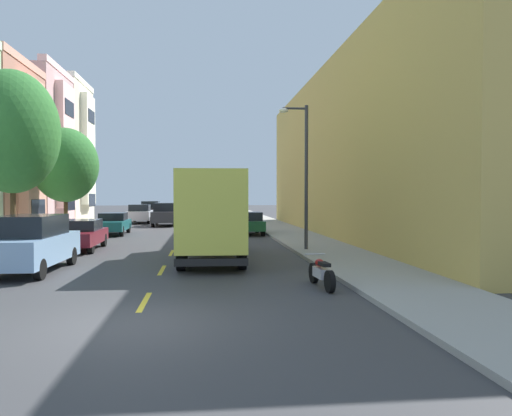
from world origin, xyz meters
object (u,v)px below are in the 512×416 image
at_px(street_tree_second, 12,132).
at_px(parked_pickup_silver, 141,214).
at_px(parked_sedan_white, 227,209).
at_px(street_tree_third, 65,165).
at_px(parked_suv_champagne, 235,212).
at_px(parked_wagon_navy, 229,210).
at_px(parked_suv_sky, 31,243).
at_px(moving_charcoal_sedan, 165,214).
at_px(parked_suv_black, 151,210).
at_px(parked_sedan_burgundy, 81,234).
at_px(parked_hatchback_forest, 249,223).
at_px(delivery_box_truck, 212,211).
at_px(parked_sedan_teal, 113,223).
at_px(street_lamp, 303,166).
at_px(parked_motorcycle, 321,273).

xyz_separation_m(street_tree_second, parked_pickup_silver, (2.09, 24.60, -4.39)).
bearing_deg(parked_sedan_white, street_tree_third, -106.97).
distance_m(parked_suv_champagne, parked_wagon_navy, 11.88).
distance_m(parked_suv_sky, moving_charcoal_sedan, 24.51).
xyz_separation_m(parked_suv_black, parked_pickup_silver, (-0.10, -7.15, -0.16)).
bearing_deg(parked_sedan_white, parked_sedan_burgundy, -102.24).
xyz_separation_m(parked_hatchback_forest, parked_pickup_silver, (-8.69, 13.95, 0.07)).
bearing_deg(street_tree_second, parked_sedan_burgundy, 52.40).
distance_m(parked_suv_champagne, moving_charcoal_sedan, 6.99).
bearing_deg(moving_charcoal_sedan, delivery_box_truck, -80.73).
distance_m(parked_hatchback_forest, moving_charcoal_sedan, 11.61).
bearing_deg(parked_suv_black, parked_sedan_teal, -90.80).
height_order(parked_sedan_white, parked_suv_champagne, parked_suv_champagne).
xyz_separation_m(street_lamp, parked_suv_champagne, (-1.59, 23.08, -2.96)).
bearing_deg(street_tree_second, parked_suv_champagne, 65.69).
height_order(parked_suv_champagne, moving_charcoal_sedan, same).
distance_m(parked_suv_black, parked_motorcycle, 40.41).
xyz_separation_m(parked_pickup_silver, parked_wagon_navy, (8.67, 11.07, -0.02)).
bearing_deg(parked_sedan_white, parked_hatchback_forest, -90.12).
distance_m(parked_sedan_white, parked_sedan_teal, 32.88).
distance_m(parked_hatchback_forest, parked_pickup_silver, 16.44).
distance_m(delivery_box_truck, parked_hatchback_forest, 12.52).
bearing_deg(parked_pickup_silver, parked_suv_black, 89.18).
bearing_deg(parked_sedan_burgundy, parked_suv_champagne, 67.62).
height_order(delivery_box_truck, parked_sedan_burgundy, delivery_box_truck).
bearing_deg(street_tree_third, parked_wagon_navy, 68.97).
relative_size(street_tree_second, parked_sedan_white, 1.68).
height_order(street_lamp, moving_charcoal_sedan, street_lamp).
relative_size(parked_sedan_teal, parked_suv_sky, 0.93).
bearing_deg(parked_suv_sky, parked_suv_champagne, 72.49).
xyz_separation_m(parked_suv_black, moving_charcoal_sedan, (2.40, -11.28, 0.00)).
bearing_deg(parked_motorcycle, street_tree_third, 126.03).
xyz_separation_m(street_tree_third, delivery_box_truck, (8.19, -9.22, -2.35)).
distance_m(parked_pickup_silver, moving_charcoal_sedan, 4.83).
xyz_separation_m(parked_sedan_burgundy, parked_pickup_silver, (0.05, 21.95, 0.08)).
relative_size(street_lamp, parked_hatchback_forest, 1.62).
distance_m(parked_suv_champagne, parked_sedan_burgundy, 22.86).
distance_m(street_tree_second, parked_suv_champagne, 26.45).
distance_m(parked_sedan_burgundy, moving_charcoal_sedan, 18.00).
relative_size(street_lamp, parked_suv_champagne, 1.36).
bearing_deg(street_tree_third, parked_sedan_white, 73.03).
bearing_deg(delivery_box_truck, parked_hatchback_forest, 78.02).
xyz_separation_m(street_tree_second, parked_sedan_teal, (1.91, 11.60, -4.47)).
height_order(parked_suv_sky, moving_charcoal_sedan, same).
bearing_deg(moving_charcoal_sedan, street_tree_second, -102.66).
height_order(street_tree_second, street_tree_third, street_tree_second).
height_order(parked_suv_champagne, parked_pickup_silver, parked_suv_champagne).
distance_m(delivery_box_truck, parked_pickup_silver, 26.87).
height_order(parked_pickup_silver, parked_suv_sky, parked_suv_sky).
relative_size(parked_sedan_white, parked_sedan_burgundy, 1.00).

